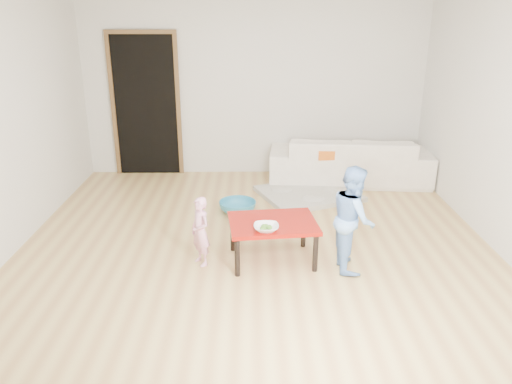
{
  "coord_description": "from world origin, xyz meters",
  "views": [
    {
      "loc": [
        -0.05,
        -4.9,
        2.37
      ],
      "look_at": [
        0.0,
        -0.2,
        0.65
      ],
      "focal_mm": 35.0,
      "sensor_mm": 36.0,
      "label": 1
    }
  ],
  "objects_px": {
    "basin": "(238,207)",
    "sofa": "(349,159)",
    "child_blue": "(353,218)",
    "red_table": "(272,241)",
    "bowl": "(266,228)",
    "child_pink": "(200,231)"
  },
  "relations": [
    {
      "from": "sofa",
      "to": "child_blue",
      "type": "height_order",
      "value": "child_blue"
    },
    {
      "from": "child_pink",
      "to": "child_blue",
      "type": "height_order",
      "value": "child_blue"
    },
    {
      "from": "child_pink",
      "to": "basin",
      "type": "relative_size",
      "value": 1.52
    },
    {
      "from": "bowl",
      "to": "child_pink",
      "type": "xyz_separation_m",
      "value": [
        -0.63,
        0.15,
        -0.1
      ]
    },
    {
      "from": "sofa",
      "to": "red_table",
      "type": "xyz_separation_m",
      "value": [
        -1.22,
        -2.47,
        -0.12
      ]
    },
    {
      "from": "basin",
      "to": "red_table",
      "type": "bearing_deg",
      "value": -73.3
    },
    {
      "from": "sofa",
      "to": "bowl",
      "type": "xyz_separation_m",
      "value": [
        -1.29,
        -2.68,
        0.12
      ]
    },
    {
      "from": "red_table",
      "to": "bowl",
      "type": "height_order",
      "value": "bowl"
    },
    {
      "from": "sofa",
      "to": "red_table",
      "type": "height_order",
      "value": "sofa"
    },
    {
      "from": "sofa",
      "to": "bowl",
      "type": "distance_m",
      "value": 2.98
    },
    {
      "from": "red_table",
      "to": "basin",
      "type": "height_order",
      "value": "red_table"
    },
    {
      "from": "child_blue",
      "to": "bowl",
      "type": "bearing_deg",
      "value": 94.87
    },
    {
      "from": "sofa",
      "to": "red_table",
      "type": "relative_size",
      "value": 2.69
    },
    {
      "from": "child_blue",
      "to": "basin",
      "type": "xyz_separation_m",
      "value": [
        -1.13,
        1.41,
        -0.44
      ]
    },
    {
      "from": "child_pink",
      "to": "child_blue",
      "type": "xyz_separation_m",
      "value": [
        1.46,
        -0.08,
        0.17
      ]
    },
    {
      "from": "basin",
      "to": "sofa",
      "type": "bearing_deg",
      "value": 37.06
    },
    {
      "from": "child_blue",
      "to": "child_pink",
      "type": "bearing_deg",
      "value": 86.73
    },
    {
      "from": "child_blue",
      "to": "basin",
      "type": "height_order",
      "value": "child_blue"
    },
    {
      "from": "red_table",
      "to": "bowl",
      "type": "distance_m",
      "value": 0.33
    },
    {
      "from": "bowl",
      "to": "child_blue",
      "type": "bearing_deg",
      "value": 5.1
    },
    {
      "from": "red_table",
      "to": "child_pink",
      "type": "relative_size",
      "value": 1.22
    },
    {
      "from": "red_table",
      "to": "child_blue",
      "type": "xyz_separation_m",
      "value": [
        0.76,
        -0.14,
        0.3
      ]
    }
  ]
}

